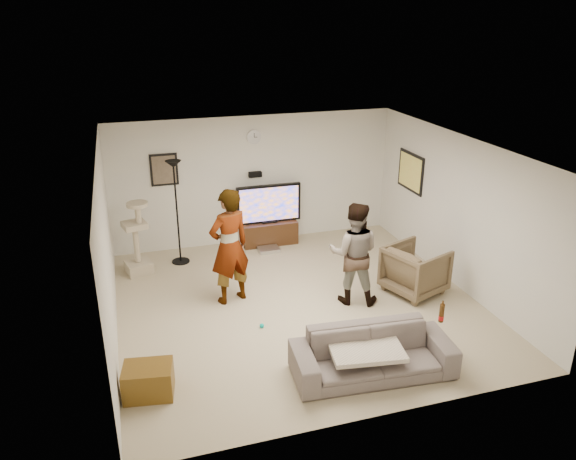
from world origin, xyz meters
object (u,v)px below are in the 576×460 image
object	(u,v)px
tv	(269,204)
floor_lamp	(177,213)
sofa	(373,353)
person_left	(229,247)
person_right	(354,253)
cat_tree	(136,238)
side_table	(148,381)
tv_stand	(269,232)
beer_bottle	(442,313)
armchair	(415,270)

from	to	relation	value
tv	floor_lamp	world-z (taller)	floor_lamp
sofa	person_left	bearing A→B (deg)	123.44
person_left	person_right	world-z (taller)	person_left
cat_tree	person_right	world-z (taller)	person_right
cat_tree	side_table	bearing A→B (deg)	-91.07
tv_stand	beer_bottle	bearing A→B (deg)	-76.64
floor_lamp	person_left	size ratio (longest dim) A/B	1.03
floor_lamp	person_right	bearing A→B (deg)	-42.98
person_right	beer_bottle	size ratio (longest dim) A/B	6.59
floor_lamp	sofa	distance (m)	4.58
floor_lamp	beer_bottle	xyz separation A→B (m)	(2.86, -4.11, -0.24)
beer_bottle	tv	bearing A→B (deg)	103.36
sofa	cat_tree	bearing A→B (deg)	129.34
tv	beer_bottle	size ratio (longest dim) A/B	5.07
person_right	beer_bottle	xyz separation A→B (m)	(0.43, -1.84, -0.10)
floor_lamp	beer_bottle	world-z (taller)	floor_lamp
side_table	floor_lamp	bearing A→B (deg)	77.52
person_left	person_right	size ratio (longest dim) A/B	1.13
person_right	sofa	size ratio (longest dim) A/B	0.81
person_right	floor_lamp	bearing A→B (deg)	-18.51
tv	sofa	distance (m)	4.53
tv	cat_tree	xyz separation A→B (m)	(-2.55, -0.61, -0.17)
tv_stand	cat_tree	xyz separation A→B (m)	(-2.55, -0.61, 0.43)
tv	armchair	bearing A→B (deg)	-57.05
tv_stand	side_table	world-z (taller)	tv_stand
tv_stand	sofa	distance (m)	4.50
person_left	person_right	bearing A→B (deg)	142.62
floor_lamp	beer_bottle	size ratio (longest dim) A/B	7.64
person_left	person_right	distance (m)	1.92
tv_stand	floor_lamp	distance (m)	1.97
beer_bottle	cat_tree	bearing A→B (deg)	132.95
person_right	beer_bottle	distance (m)	1.89
person_left	sofa	world-z (taller)	person_left
cat_tree	beer_bottle	bearing A→B (deg)	-47.05
person_right	armchair	world-z (taller)	person_right
side_table	sofa	bearing A→B (deg)	-8.48
floor_lamp	person_left	xyz separation A→B (m)	(0.60, -1.69, -0.02)
floor_lamp	sofa	bearing A→B (deg)	-64.88
person_left	armchair	distance (m)	3.03
sofa	floor_lamp	bearing A→B (deg)	119.86
sofa	beer_bottle	distance (m)	1.03
person_left	beer_bottle	xyz separation A→B (m)	(2.26, -2.42, -0.21)
person_right	sofa	xyz separation A→B (m)	(-0.51, -1.84, -0.53)
sofa	armchair	world-z (taller)	armchair
cat_tree	beer_bottle	size ratio (longest dim) A/B	5.28
cat_tree	side_table	distance (m)	3.51
person_left	sofa	size ratio (longest dim) A/B	0.91
beer_bottle	armchair	xyz separation A→B (m)	(0.67, 1.82, -0.32)
cat_tree	person_right	distance (m)	3.79
floor_lamp	armchair	size ratio (longest dim) A/B	2.20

